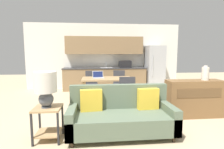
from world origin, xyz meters
TOP-DOWN VIEW (x-y plane):
  - ground_plane at (0.00, 0.00)m, footprint 20.00×20.00m
  - wall_back at (-0.00, 4.63)m, footprint 6.40×0.07m
  - kitchen_counter at (0.02, 4.33)m, footprint 3.33×0.65m
  - refrigerator at (2.05, 4.21)m, footprint 0.68×0.77m
  - dining_table at (-0.05, 2.29)m, footprint 1.46×0.80m
  - couch at (0.06, 0.29)m, footprint 1.87×0.80m
  - side_table at (-1.20, 0.16)m, footprint 0.44×0.44m
  - table_lamp at (-1.22, 0.16)m, footprint 0.36×0.36m
  - credenza at (1.88, 0.99)m, footprint 1.29×0.42m
  - vase at (2.13, 0.99)m, footprint 0.16×0.16m
  - dining_chair_near_right at (0.41, 1.57)m, footprint 0.47×0.47m
  - dining_chair_far_left at (-0.52, 3.01)m, footprint 0.43×0.43m
  - dining_chair_far_right at (0.42, 3.05)m, footprint 0.45×0.45m
  - laptop at (-0.31, 2.34)m, footprint 0.35×0.30m

SIDE VIEW (x-z plane):
  - ground_plane at x=0.00m, z-range 0.00..0.00m
  - couch at x=0.06m, z-range -0.10..0.77m
  - side_table at x=-1.20m, z-range 0.10..0.67m
  - credenza at x=1.88m, z-range 0.00..0.86m
  - dining_chair_near_right at x=0.41m, z-range 0.05..0.95m
  - dining_chair_far_left at x=-0.52m, z-range 0.05..0.95m
  - dining_chair_far_right at x=0.42m, z-range 0.05..0.95m
  - dining_table at x=-0.05m, z-range 0.31..1.06m
  - laptop at x=-0.31m, z-range 0.70..0.90m
  - kitchen_counter at x=0.02m, z-range -0.23..1.92m
  - refrigerator at x=2.05m, z-range 0.00..1.78m
  - table_lamp at x=-1.22m, z-range 0.63..1.23m
  - vase at x=2.13m, z-range 0.84..1.18m
  - wall_back at x=0.00m, z-range 0.00..2.70m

